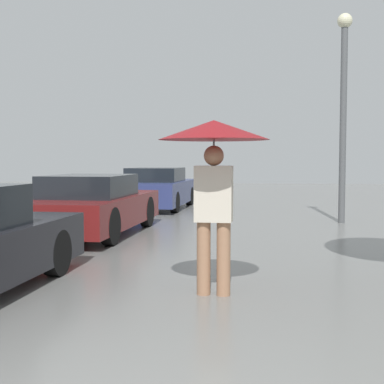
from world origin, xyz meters
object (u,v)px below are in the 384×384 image
at_px(parked_car_farthest, 157,189).
at_px(street_lamp, 344,97).
at_px(pedestrian, 214,151).
at_px(parked_car_middle, 93,206).

height_order(parked_car_farthest, street_lamp, street_lamp).
xyz_separation_m(pedestrian, parked_car_middle, (-2.83, 4.17, -0.98)).
xyz_separation_m(parked_car_middle, parked_car_farthest, (0.03, 5.43, 0.01)).
relative_size(pedestrian, street_lamp, 0.40).
bearing_deg(pedestrian, parked_car_middle, 124.13).
xyz_separation_m(parked_car_middle, street_lamp, (4.93, 2.66, 2.28)).
height_order(pedestrian, parked_car_middle, pedestrian).
relative_size(parked_car_middle, parked_car_farthest, 1.04).
height_order(parked_car_middle, street_lamp, street_lamp).
bearing_deg(parked_car_middle, pedestrian, -55.87).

